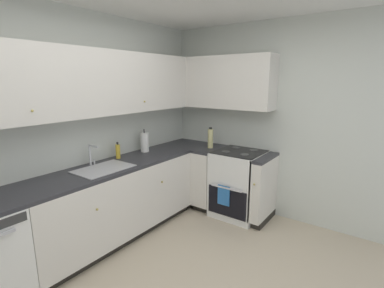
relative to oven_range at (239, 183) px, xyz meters
The scene contains 14 objects.
wall_back 2.32m from the oven_range, 145.72° to the left, with size 4.24×0.05×2.57m, color silver.
wall_right 1.06m from the oven_range, 62.10° to the right, with size 0.05×3.64×2.57m, color silver.
lower_cabinets_back 1.64m from the oven_range, 147.00° to the left, with size 2.12×0.62×0.86m.
countertop_back 1.70m from the oven_range, 147.13° to the left, with size 3.33×0.60×0.04m, color #2D2D33.
lower_cabinets_right 0.17m from the oven_range, 95.39° to the left, with size 0.62×1.03×0.86m.
countertop_right 0.45m from the oven_range, 96.37° to the left, with size 0.60×1.03×0.03m.
oven_range is the anchor object (origin of this frame).
upper_cabinets_back 2.29m from the oven_range, 146.18° to the left, with size 3.01×0.34×0.70m.
upper_cabinets_right 1.42m from the oven_range, 73.71° to the left, with size 0.32×1.55×0.70m.
sink 1.80m from the oven_range, 150.65° to the left, with size 0.59×0.40×0.10m.
faucet 1.96m from the oven_range, 144.97° to the left, with size 0.07×0.16×0.24m.
soap_bottle 1.66m from the oven_range, 137.17° to the left, with size 0.05×0.05×0.20m.
paper_towel_roll 1.40m from the oven_range, 124.45° to the left, with size 0.11×0.11×0.32m.
oil_bottle 0.74m from the oven_range, 92.31° to the left, with size 0.08×0.08×0.29m.
Camera 1 is at (-1.57, -1.06, 1.83)m, focal length 26.61 mm.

